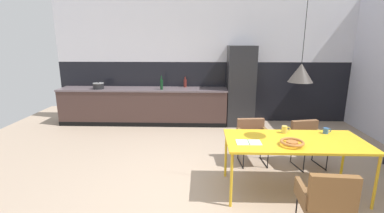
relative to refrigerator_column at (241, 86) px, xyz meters
The scene contains 17 objects.
ground_plane 3.36m from the refrigerator_column, 105.32° to the right, with size 9.57×9.57×0.00m, color tan.
back_wall_splashback_dark 0.95m from the refrigerator_column, 157.08° to the left, with size 7.36×0.12×1.50m, color black.
back_wall_panel_upper 1.59m from the refrigerator_column, 157.08° to the left, with size 7.36×0.12×1.50m, color silver.
kitchen_counter 2.42m from the refrigerator_column, behind, with size 4.07×0.63×0.88m.
refrigerator_column is the anchor object (origin of this frame).
dining_table 3.09m from the refrigerator_column, 84.42° to the right, with size 1.82×0.86×0.75m.
armchair_by_stool 2.41m from the refrigerator_column, 69.99° to the right, with size 0.56×0.56×0.73m.
armchair_head_of_table 4.05m from the refrigerator_column, 85.40° to the right, with size 0.52×0.50×0.80m.
armchair_near_window 2.19m from the refrigerator_column, 92.21° to the right, with size 0.53×0.51×0.73m.
fruit_bowl 3.27m from the refrigerator_column, 86.63° to the right, with size 0.30×0.30×0.06m.
open_book 3.21m from the refrigerator_column, 95.99° to the right, with size 0.31×0.19×0.02m.
mug_white_ceramic 2.80m from the refrigerator_column, 85.09° to the right, with size 0.13×0.08×0.10m.
mug_short_terracotta 2.91m from the refrigerator_column, 73.68° to the right, with size 0.11×0.07×0.08m.
cooking_pot 3.41m from the refrigerator_column, behind, with size 0.26×0.26×0.17m.
bottle_oil_tall 1.89m from the refrigerator_column, behind, with size 0.07×0.07×0.33m.
bottle_vinegar_dark 1.36m from the refrigerator_column, behind, with size 0.07×0.07×0.26m.
pendant_lamp_over_table_near 3.13m from the refrigerator_column, 84.36° to the right, with size 0.31×0.31×1.43m.
Camera 1 is at (-0.10, -3.38, 2.04)m, focal length 25.48 mm.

